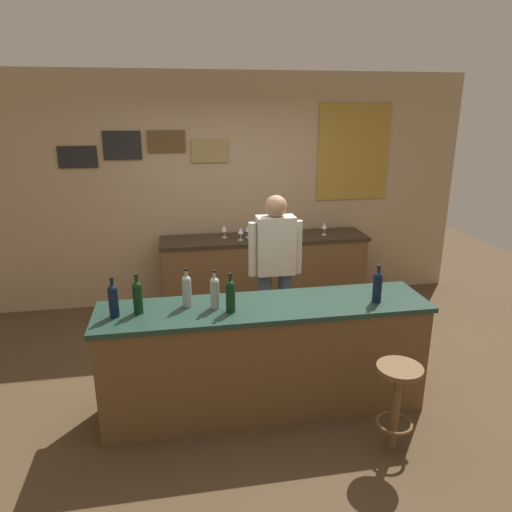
% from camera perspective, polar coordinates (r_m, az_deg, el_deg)
% --- Properties ---
extents(ground_plane, '(10.00, 10.00, 0.00)m').
position_cam_1_polar(ground_plane, '(4.47, -0.02, -14.75)').
color(ground_plane, '#4C3823').
extents(back_wall, '(6.00, 0.09, 2.80)m').
position_cam_1_polar(back_wall, '(5.87, -3.30, 7.97)').
color(back_wall, tan).
rests_on(back_wall, ground_plane).
extents(bar_counter, '(2.60, 0.60, 0.92)m').
position_cam_1_polar(bar_counter, '(3.90, 1.04, -12.11)').
color(bar_counter, brown).
rests_on(bar_counter, ground_plane).
extents(side_counter, '(2.49, 0.56, 0.90)m').
position_cam_1_polar(side_counter, '(5.81, 1.01, -1.94)').
color(side_counter, brown).
rests_on(side_counter, ground_plane).
extents(bartender, '(0.52, 0.21, 1.62)m').
position_cam_1_polar(bartender, '(4.54, 2.33, -1.16)').
color(bartender, '#384766').
rests_on(bartender, ground_plane).
extents(bar_stool, '(0.32, 0.32, 0.68)m').
position_cam_1_polar(bar_stool, '(3.60, 16.68, -15.69)').
color(bar_stool, brown).
rests_on(bar_stool, ground_plane).
extents(wine_bottle_a, '(0.07, 0.07, 0.31)m').
position_cam_1_polar(wine_bottle_a, '(3.60, -16.85, -5.04)').
color(wine_bottle_a, black).
rests_on(wine_bottle_a, bar_counter).
extents(wine_bottle_b, '(0.07, 0.07, 0.31)m').
position_cam_1_polar(wine_bottle_b, '(3.61, -14.11, -4.69)').
color(wine_bottle_b, black).
rests_on(wine_bottle_b, bar_counter).
extents(wine_bottle_c, '(0.07, 0.07, 0.31)m').
position_cam_1_polar(wine_bottle_c, '(3.66, -8.36, -4.03)').
color(wine_bottle_c, '#999E99').
rests_on(wine_bottle_c, bar_counter).
extents(wine_bottle_d, '(0.07, 0.07, 0.31)m').
position_cam_1_polar(wine_bottle_d, '(3.60, -5.01, -4.27)').
color(wine_bottle_d, '#999E99').
rests_on(wine_bottle_d, bar_counter).
extents(wine_bottle_e, '(0.07, 0.07, 0.31)m').
position_cam_1_polar(wine_bottle_e, '(3.53, -3.10, -4.70)').
color(wine_bottle_e, black).
rests_on(wine_bottle_e, bar_counter).
extents(wine_bottle_f, '(0.07, 0.07, 0.31)m').
position_cam_1_polar(wine_bottle_f, '(3.82, 14.46, -3.50)').
color(wine_bottle_f, black).
rests_on(wine_bottle_f, bar_counter).
extents(wine_glass_a, '(0.07, 0.07, 0.16)m').
position_cam_1_polar(wine_glass_a, '(5.63, -3.88, 3.33)').
color(wine_glass_a, silver).
rests_on(wine_glass_a, side_counter).
extents(wine_glass_b, '(0.07, 0.07, 0.16)m').
position_cam_1_polar(wine_glass_b, '(5.51, -1.87, 3.05)').
color(wine_glass_b, silver).
rests_on(wine_glass_b, side_counter).
extents(wine_glass_c, '(0.07, 0.07, 0.16)m').
position_cam_1_polar(wine_glass_c, '(5.61, -0.97, 3.32)').
color(wine_glass_c, silver).
rests_on(wine_glass_c, side_counter).
extents(wine_glass_d, '(0.07, 0.07, 0.16)m').
position_cam_1_polar(wine_glass_d, '(5.75, 4.32, 3.60)').
color(wine_glass_d, silver).
rests_on(wine_glass_d, side_counter).
extents(wine_glass_e, '(0.07, 0.07, 0.16)m').
position_cam_1_polar(wine_glass_e, '(5.80, 8.25, 3.60)').
color(wine_glass_e, silver).
rests_on(wine_glass_e, side_counter).
extents(coffee_mug, '(0.13, 0.08, 0.09)m').
position_cam_1_polar(coffee_mug, '(5.71, 2.58, 2.90)').
color(coffee_mug, silver).
rests_on(coffee_mug, side_counter).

